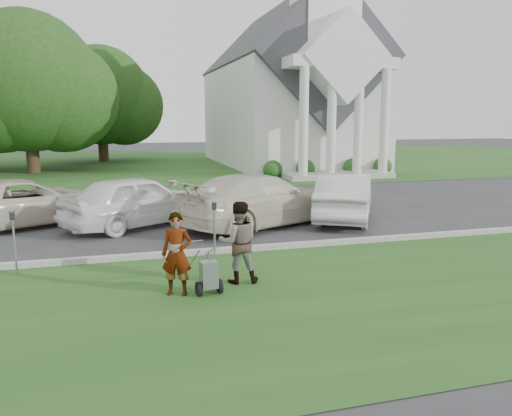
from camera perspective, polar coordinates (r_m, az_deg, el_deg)
name	(u,v)px	position (r m, az deg, el deg)	size (l,w,h in m)	color
ground	(252,257)	(12.19, -0.43, -5.68)	(120.00, 120.00, 0.00)	#333335
grass_strip	(295,300)	(9.47, 4.43, -10.42)	(80.00, 7.00, 0.01)	#244F1B
church_lawn	(158,163)	(38.58, -11.10, 5.07)	(80.00, 30.00, 0.01)	#244F1B
curb	(247,249)	(12.69, -1.09, -4.69)	(80.00, 0.18, 0.15)	#9E9E93
church	(289,81)	(36.58, 3.75, 14.27)	(9.19, 19.00, 24.10)	white
tree_left	(27,88)	(33.71, -24.68, 12.32)	(10.63, 8.40, 9.71)	#332316
tree_back	(101,100)	(41.34, -17.34, 11.68)	(9.61, 7.60, 8.89)	#332316
striping_cart	(209,275)	(9.65, -5.43, -7.67)	(0.52, 1.00, 0.89)	black
person_left	(177,255)	(9.58, -9.04, -5.30)	(0.58, 0.38, 1.59)	#999999
person_right	(239,243)	(10.17, -2.01, -4.00)	(0.82, 0.64, 1.68)	#999999
parking_meter_near	(214,224)	(11.73, -4.78, -1.80)	(0.10, 0.09, 1.44)	gray
parking_meter_far	(14,235)	(11.80, -25.95, -2.79)	(0.10, 0.09, 1.42)	gray
car_a	(24,202)	(17.31, -24.97, 0.60)	(2.44, 5.28, 1.47)	beige
car_b	(138,201)	(15.97, -13.37, 0.83)	(1.92, 4.76, 1.62)	white
car_c	(260,200)	(15.65, 0.42, 0.95)	(2.30, 5.65, 1.64)	beige
car_d	(345,196)	(16.88, 10.12, 1.31)	(1.64, 4.70, 1.55)	silver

